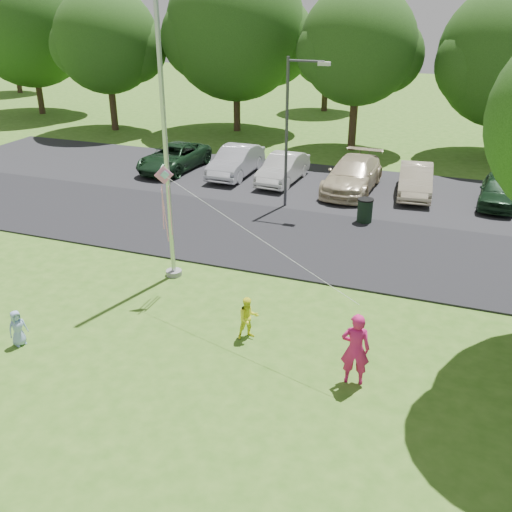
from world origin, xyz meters
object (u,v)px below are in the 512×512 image
(street_lamp, at_px, (293,121))
(child_yellow, at_px, (248,318))
(woman, at_px, (355,349))
(child_blue, at_px, (18,328))
(flagpole, at_px, (165,145))
(trash_can, at_px, (365,211))
(kite, at_px, (170,194))

(street_lamp, distance_m, child_yellow, 10.50)
(street_lamp, height_order, woman, street_lamp)
(child_yellow, height_order, child_blue, child_yellow)
(flagpole, distance_m, child_blue, 6.37)
(child_blue, bearing_deg, street_lamp, 7.86)
(street_lamp, height_order, child_yellow, street_lamp)
(trash_can, relative_size, kite, 0.16)
(child_yellow, distance_m, child_blue, 5.81)
(kite, bearing_deg, child_blue, -153.33)
(street_lamp, height_order, trash_can, street_lamp)
(flagpole, distance_m, street_lamp, 7.52)
(trash_can, distance_m, child_blue, 13.26)
(trash_can, bearing_deg, kite, -118.18)
(flagpole, relative_size, trash_can, 10.18)
(street_lamp, relative_size, trash_can, 6.10)
(trash_can, bearing_deg, woman, -80.73)
(flagpole, bearing_deg, trash_can, 54.16)
(trash_can, distance_m, woman, 10.21)
(child_yellow, distance_m, kite, 4.09)
(street_lamp, distance_m, trash_can, 4.53)
(flagpole, xyz_separation_m, child_blue, (-1.80, -4.87, -3.69))
(street_lamp, relative_size, child_blue, 6.24)
(flagpole, distance_m, trash_can, 8.97)
(flagpole, xyz_separation_m, woman, (6.43, -3.44, -3.27))
(trash_can, height_order, child_blue, trash_can)
(street_lamp, height_order, kite, street_lamp)
(woman, distance_m, child_yellow, 3.07)
(flagpole, relative_size, kite, 1.61)
(woman, bearing_deg, flagpole, -37.57)
(trash_can, relative_size, child_yellow, 0.85)
(flagpole, xyz_separation_m, street_lamp, (1.57, 7.33, -0.57))
(street_lamp, distance_m, woman, 12.12)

